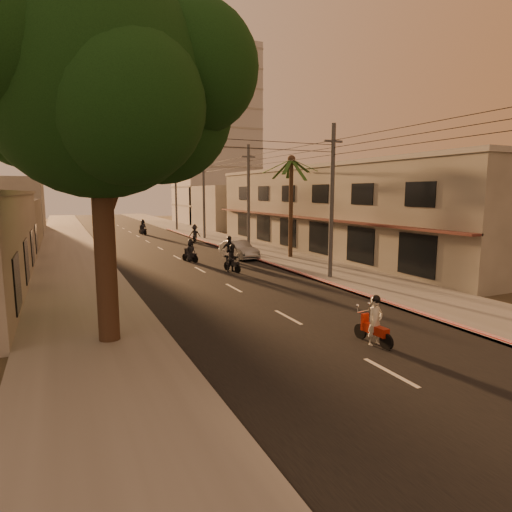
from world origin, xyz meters
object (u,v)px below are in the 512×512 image
Objects in this scene: broadleaf_tree at (109,87)px; parked_car at (239,250)px; scooter_red at (375,323)px; scooter_far_b at (195,234)px; palm_tree at (291,165)px; scooter_far_c at (143,228)px; scooter_far_a at (190,251)px; scooter_mid_a at (233,259)px; scooter_mid_b at (229,251)px.

broadleaf_tree is 2.79× the size of parked_car.
scooter_red is 31.19m from scooter_far_b.
palm_tree is 4.41× the size of scooter_far_c.
scooter_far_a is 0.40× the size of parked_car.
palm_tree is at bearing 18.41° from scooter_mid_a.
palm_tree is 14.98m from scooter_far_b.
scooter_mid_b is 0.46× the size of parked_car.
scooter_mid_a is 5.23m from scooter_far_a.
palm_tree is at bearing -50.44° from scooter_far_b.
scooter_far_c reaches higher than scooter_mid_a.
broadleaf_tree is 6.51× the size of scooter_far_c.
scooter_mid_b is at bearing 55.55° from broadleaf_tree.
palm_tree reaches higher than scooter_far_c.
scooter_far_b is (1.33, 13.09, -0.02)m from scooter_mid_b.
palm_tree reaches higher than scooter_far_b.
scooter_far_b is 11.54m from parked_car.
scooter_mid_b is at bearing -179.70° from palm_tree.
scooter_mid_b is at bearing -137.66° from parked_car.
broadleaf_tree is 15.31m from scooter_mid_a.
scooter_far_c is (-3.22, 10.95, -0.03)m from scooter_far_b.
scooter_mid_b is (1.76, 17.95, 0.14)m from scooter_red.
scooter_far_c is at bearing 129.75° from scooter_far_b.
palm_tree reaches higher than scooter_mid_a.
parked_car is at bearing 76.36° from scooter_red.
scooter_mid_b is at bearing -72.44° from scooter_far_b.
palm_tree is 4.75× the size of scooter_far_a.
palm_tree reaches higher than parked_car.
palm_tree is (14.61, 13.86, -1.33)m from broadleaf_tree.
palm_tree is 20.28m from scooter_red.
scooter_red is (7.72, -4.12, -7.72)m from broadleaf_tree.
scooter_red is at bearing -110.59° from scooter_far_a.
parked_car is at bearing 54.73° from broadleaf_tree.
scooter_far_b is at bearing 70.50° from scooter_mid_a.
broadleaf_tree is at bearing -136.52° from palm_tree.
parked_car is (0.06, -11.54, -0.18)m from scooter_far_b.
broadleaf_tree is 18.56m from scooter_far_a.
scooter_far_a is at bearing 163.29° from scooter_mid_b.
scooter_far_b is (3.09, 31.04, 0.12)m from scooter_red.
scooter_mid_b is 1.15× the size of scooter_far_a.
scooter_far_b reaches higher than scooter_red.
parked_car is at bearing -97.34° from scooter_far_c.
broadleaf_tree is at bearing -139.96° from scooter_mid_a.
scooter_mid_b reaches higher than scooter_mid_a.
scooter_far_a is 12.16m from scooter_far_b.
parked_car is (1.39, 1.55, -0.20)m from scooter_mid_b.
scooter_red is 0.95× the size of scooter_far_c.
scooter_far_b is at bearing 99.35° from scooter_mid_b.
broadleaf_tree reaches higher than scooter_mid_b.
scooter_far_c is (7.59, 37.87, -7.63)m from broadleaf_tree.
scooter_red is 0.89× the size of scooter_mid_b.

